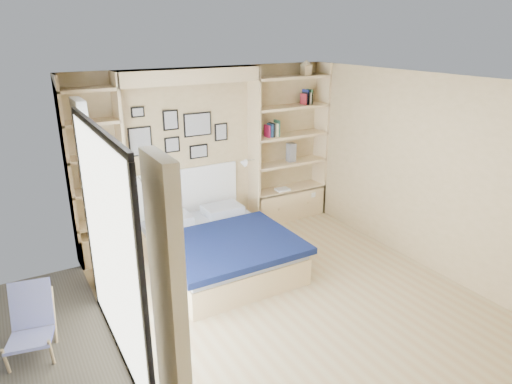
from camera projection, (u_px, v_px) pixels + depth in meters
ground at (290, 298)px, 5.37m from camera, size 4.50×4.50×0.00m
room_shell at (204, 181)px, 6.07m from camera, size 4.50×4.50×4.50m
bed at (218, 248)px, 6.02m from camera, size 1.67×2.15×1.07m
photo_gallery at (178, 133)px, 6.43m from camera, size 1.48×0.02×0.82m
reading_lamps at (196, 170)px, 6.49m from camera, size 1.92×0.12×0.15m
shelf_decor at (275, 120)px, 7.00m from camera, size 3.44×0.23×2.03m
deck_chair at (31, 323)px, 4.39m from camera, size 0.53×0.74×0.68m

